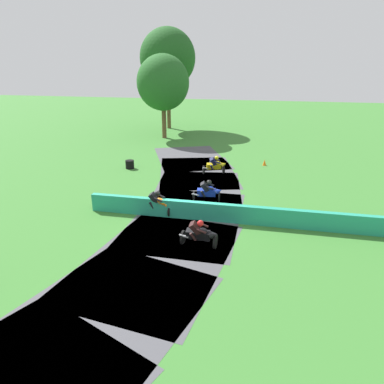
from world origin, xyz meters
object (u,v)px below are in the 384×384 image
(tire_stack_mid_b, at_px, (130,164))
(traffic_cone, at_px, (264,163))
(motorcycle_lead_black, at_px, (200,234))
(motorcycle_fourth_yellow, at_px, (215,165))
(motorcycle_trailing_blue, at_px, (208,191))
(motorcycle_chase_orange, at_px, (158,203))
(tire_stack_mid_a, at_px, (101,203))

(tire_stack_mid_b, relative_size, traffic_cone, 1.39)
(traffic_cone, bearing_deg, tire_stack_mid_b, -162.92)
(motorcycle_lead_black, height_order, motorcycle_fourth_yellow, motorcycle_fourth_yellow)
(motorcycle_lead_black, bearing_deg, motorcycle_trailing_blue, 96.42)
(tire_stack_mid_b, bearing_deg, motorcycle_chase_orange, -58.95)
(tire_stack_mid_a, xyz_separation_m, tire_stack_mid_b, (-1.38, 7.41, 0.00))
(motorcycle_chase_orange, bearing_deg, motorcycle_fourth_yellow, 77.39)
(motorcycle_fourth_yellow, xyz_separation_m, traffic_cone, (3.29, 2.96, -0.41))
(motorcycle_lead_black, xyz_separation_m, motorcycle_chase_orange, (-2.69, 2.74, 0.02))
(motorcycle_fourth_yellow, relative_size, tire_stack_mid_b, 2.84)
(motorcycle_chase_orange, relative_size, motorcycle_fourth_yellow, 0.98)
(tire_stack_mid_b, bearing_deg, motorcycle_trailing_blue, -38.51)
(motorcycle_fourth_yellow, relative_size, traffic_cone, 3.95)
(motorcycle_lead_black, bearing_deg, motorcycle_chase_orange, 134.49)
(motorcycle_trailing_blue, distance_m, traffic_cone, 8.76)
(motorcycle_chase_orange, height_order, motorcycle_trailing_blue, motorcycle_chase_orange)
(motorcycle_trailing_blue, relative_size, tire_stack_mid_a, 2.36)
(motorcycle_fourth_yellow, bearing_deg, tire_stack_mid_b, 179.80)
(motorcycle_trailing_blue, relative_size, motorcycle_fourth_yellow, 0.97)
(motorcycle_lead_black, distance_m, motorcycle_fourth_yellow, 10.36)
(motorcycle_trailing_blue, bearing_deg, tire_stack_mid_a, -158.72)
(traffic_cone, bearing_deg, tire_stack_mid_a, -128.32)
(tire_stack_mid_a, height_order, traffic_cone, tire_stack_mid_a)
(motorcycle_trailing_blue, distance_m, motorcycle_fourth_yellow, 5.33)
(motorcycle_chase_orange, height_order, motorcycle_fourth_yellow, motorcycle_chase_orange)
(motorcycle_lead_black, relative_size, tire_stack_mid_a, 2.37)
(motorcycle_chase_orange, height_order, tire_stack_mid_a, motorcycle_chase_orange)
(motorcycle_trailing_blue, bearing_deg, traffic_cone, 70.98)
(motorcycle_fourth_yellow, height_order, tire_stack_mid_a, motorcycle_fourth_yellow)
(motorcycle_fourth_yellow, distance_m, tire_stack_mid_a, 8.86)
(motorcycle_lead_black, distance_m, traffic_cone, 13.47)
(tire_stack_mid_a, relative_size, traffic_cone, 1.63)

